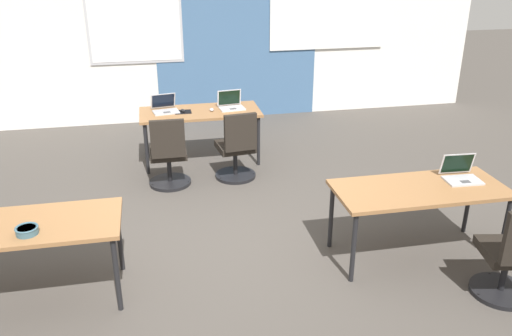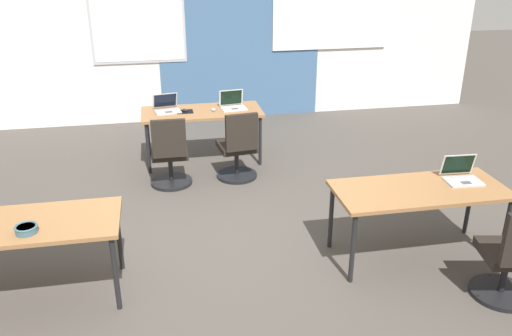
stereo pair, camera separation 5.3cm
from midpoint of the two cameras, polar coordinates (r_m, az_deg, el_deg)
The scene contains 15 objects.
ground_plane at distance 5.47m, azimuth -3.60°, elevation -7.85°, with size 24.00×24.00×0.00m.
back_wall_assembly at distance 8.97m, azimuth -7.50°, elevation 14.03°, with size 10.00×0.27×2.80m.
desk_near_left at distance 4.73m, azimuth -24.31°, elevation -6.19°, with size 1.60×0.70×0.72m.
desk_near_right at distance 5.15m, azimuth 16.88°, elevation -2.62°, with size 1.60×0.70×0.72m.
desk_far_center at distance 7.20m, azimuth -6.23°, elevation 5.67°, with size 1.60×0.70×0.72m.
laptop_far_right at distance 7.26m, azimuth -2.92°, elevation 6.83°, with size 0.36×0.30×0.24m.
mouse_far_right at distance 7.17m, azimuth -4.99°, elevation 6.27°, with size 0.06×0.10×0.03m.
chair_far_right at distance 6.68m, azimuth -2.31°, elevation 1.78°, with size 0.52×0.56×0.92m.
laptop_far_left at distance 7.21m, azimuth -9.96°, elevation 6.38°, with size 0.38×0.36×0.23m.
mousepad_far_left at distance 7.16m, azimuth -8.07°, elevation 5.99°, with size 0.22×0.19×0.00m.
mouse_far_left at distance 7.16m, azimuth -8.08°, elevation 6.13°, with size 0.08×0.11×0.03m.
chair_far_left at distance 6.56m, azimuth -9.59°, elevation 1.06°, with size 0.52×0.54×0.92m.
laptop_near_right_end at distance 5.41m, azimuth 20.88°, elevation -0.65°, with size 0.34×0.30×0.23m.
chair_near_right_end at distance 4.93m, azimuth 25.51°, elevation -8.97°, with size 0.52×0.57×0.92m.
snack_bowl at distance 4.52m, azimuth -23.72°, elevation -6.11°, with size 0.18×0.18×0.06m.
Camera 1 is at (-0.62, -4.64, 2.82)m, focal length 37.22 mm.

